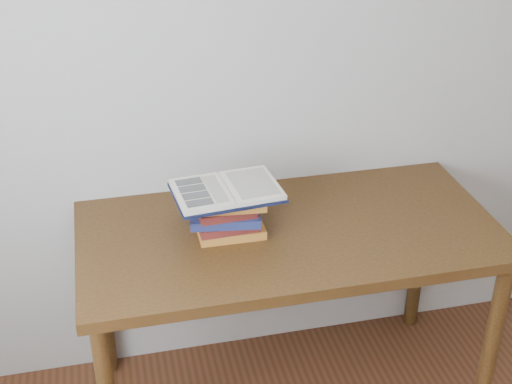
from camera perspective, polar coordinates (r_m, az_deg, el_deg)
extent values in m
cube|color=#AEABA5|center=(2.69, 2.67, 10.44)|extent=(3.50, 0.04, 2.60)
cube|color=#4E2F13|center=(2.57, 2.68, -3.33)|extent=(1.50, 0.75, 0.04)
cylinder|color=#4E2F13|center=(2.82, 18.25, -11.76)|extent=(0.06, 0.06, 0.76)
cylinder|color=#4E2F13|center=(2.98, -12.21, -8.22)|extent=(0.06, 0.06, 0.76)
cylinder|color=#4E2F13|center=(3.25, 12.89, -4.86)|extent=(0.06, 0.06, 0.76)
cube|color=#B8632A|center=(2.53, -2.12, -2.81)|extent=(0.23, 0.18, 0.03)
cube|color=maroon|center=(2.49, -2.30, -2.55)|extent=(0.21, 0.14, 0.03)
cube|color=navy|center=(2.49, -2.50, -1.79)|extent=(0.26, 0.20, 0.03)
cube|color=maroon|center=(2.47, -2.52, -1.20)|extent=(0.20, 0.17, 0.03)
cube|color=#B8632A|center=(2.45, -2.08, -0.73)|extent=(0.25, 0.17, 0.03)
cube|color=black|center=(2.46, -2.36, -0.05)|extent=(0.39, 0.29, 0.01)
cube|color=beige|center=(2.44, -4.42, -0.11)|extent=(0.20, 0.26, 0.02)
cube|color=beige|center=(2.48, -0.34, 0.54)|extent=(0.20, 0.26, 0.02)
cylinder|color=beige|center=(2.46, -2.36, 0.18)|extent=(0.03, 0.24, 0.01)
cube|color=black|center=(2.49, -5.42, 0.84)|extent=(0.09, 0.05, 0.00)
cube|color=black|center=(2.45, -5.14, 0.29)|extent=(0.09, 0.05, 0.00)
cube|color=black|center=(2.41, -4.84, -0.27)|extent=(0.09, 0.05, 0.00)
cube|color=black|center=(2.36, -4.54, -0.86)|extent=(0.09, 0.05, 0.00)
cube|color=beige|center=(2.44, -3.24, 0.27)|extent=(0.06, 0.20, 0.00)
cube|color=beige|center=(2.47, -0.27, 0.74)|extent=(0.16, 0.21, 0.00)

